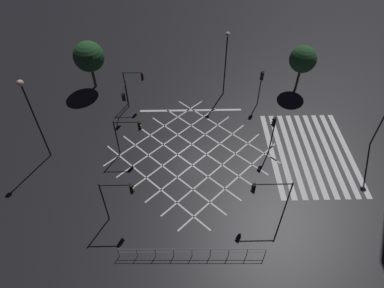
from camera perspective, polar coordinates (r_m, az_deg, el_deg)
name	(u,v)px	position (r m, az deg, el deg)	size (l,w,h in m)	color
ground_plane	(192,154)	(32.19, 0.00, -1.76)	(200.00, 200.00, 0.00)	black
road_markings	(269,151)	(33.31, 12.71, -1.16)	(16.34, 23.19, 0.01)	silver
traffic_light_se_main	(261,82)	(36.64, 11.45, 10.14)	(0.39, 0.36, 4.23)	black
traffic_light_ne_main	(125,95)	(35.72, -11.15, 7.95)	(2.17, 0.36, 3.30)	black
traffic_light_median_south	(273,128)	(31.12, 13.33, 2.57)	(0.36, 0.39, 4.27)	black
traffic_light_median_north	(129,130)	(30.66, -10.44, 2.28)	(0.36, 2.44, 4.09)	black
traffic_light_nw_cross	(119,194)	(25.75, -12.14, -8.14)	(0.36, 2.50, 4.41)	black
traffic_light_sw_cross	(269,192)	(26.13, 12.76, -7.81)	(0.36, 3.05, 4.15)	black
traffic_light_ne_cross	(135,81)	(36.50, -9.54, 10.35)	(0.36, 2.16, 4.18)	black
street_lamp_east	(30,105)	(31.07, -25.43, 5.85)	(0.52, 0.52, 8.39)	black
street_lamp_west	(226,54)	(36.72, 5.72, 14.77)	(0.46, 0.46, 7.47)	black
street_tree_near	(89,57)	(39.94, -16.82, 13.78)	(3.35, 3.35, 5.62)	brown
street_tree_far	(303,59)	(39.86, 18.00, 13.27)	(2.94, 2.94, 5.33)	brown
pedestrian_railing	(192,252)	(25.66, 0.00, -17.50)	(0.28, 10.62, 1.05)	gray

